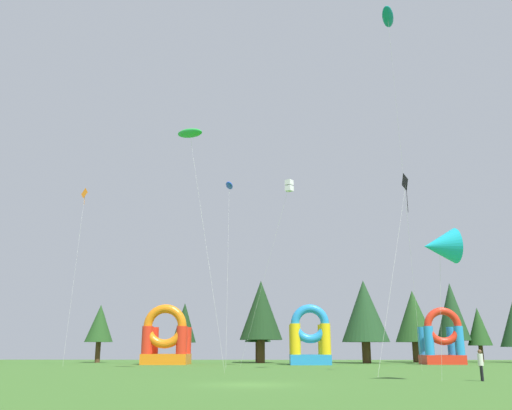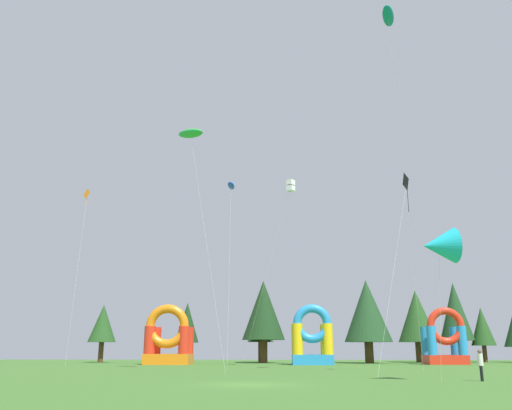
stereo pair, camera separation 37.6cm
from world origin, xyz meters
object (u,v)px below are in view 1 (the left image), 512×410
(kite_blue_parafoil, at_px, (229,186))
(person_far_side, at_px, (481,362))
(inflatable_yellow_castle, at_px, (310,342))
(kite_teal_parafoil, at_px, (388,17))
(kite_white_box, at_px, (289,186))
(inflatable_red_slide, at_px, (166,343))
(kite_black_diamond, at_px, (407,184))
(kite_orange_diamond, at_px, (85,196))
(inflatable_blue_arch, at_px, (442,343))
(kite_green_parafoil, at_px, (190,133))
(kite_cyan_delta, at_px, (440,246))

(kite_blue_parafoil, height_order, person_far_side, kite_blue_parafoil)
(inflatable_yellow_castle, bearing_deg, person_far_side, -75.89)
(kite_teal_parafoil, bearing_deg, kite_white_box, 116.97)
(inflatable_red_slide, bearing_deg, kite_black_diamond, -44.38)
(kite_black_diamond, height_order, kite_orange_diamond, kite_orange_diamond)
(kite_teal_parafoil, height_order, inflatable_blue_arch, kite_teal_parafoil)
(person_far_side, relative_size, inflatable_yellow_castle, 0.26)
(kite_green_parafoil, height_order, inflatable_red_slide, kite_green_parafoil)
(kite_green_parafoil, distance_m, kite_teal_parafoil, 18.95)
(kite_teal_parafoil, height_order, inflatable_red_slide, kite_teal_parafoil)
(person_far_side, bearing_deg, inflatable_red_slide, 39.81)
(kite_white_box, height_order, kite_blue_parafoil, kite_blue_parafoil)
(person_far_side, relative_size, inflatable_red_slide, 0.26)
(inflatable_red_slide, bearing_deg, inflatable_blue_arch, 2.75)
(kite_cyan_delta, relative_size, kite_orange_diamond, 0.45)
(kite_blue_parafoil, relative_size, kite_teal_parafoil, 0.70)
(kite_blue_parafoil, bearing_deg, kite_teal_parafoil, -53.40)
(kite_white_box, xyz_separation_m, kite_black_diamond, (8.76, -12.38, -3.63))
(kite_cyan_delta, relative_size, kite_blue_parafoil, 0.43)
(kite_black_diamond, height_order, kite_cyan_delta, kite_black_diamond)
(kite_orange_diamond, xyz_separation_m, inflatable_red_slide, (8.88, 4.83, -15.92))
(kite_orange_diamond, distance_m, inflatable_red_slide, 18.86)
(kite_white_box, xyz_separation_m, person_far_side, (9.95, -20.95, -16.77))
(kite_orange_diamond, distance_m, inflatable_yellow_castle, 29.98)
(kite_white_box, relative_size, kite_blue_parafoil, 0.94)
(inflatable_red_slide, bearing_deg, kite_cyan_delta, -56.16)
(kite_white_box, bearing_deg, inflatable_red_slide, 144.91)
(kite_teal_parafoil, bearing_deg, inflatable_yellow_castle, 102.20)
(inflatable_yellow_castle, bearing_deg, kite_teal_parafoil, -77.80)
(inflatable_blue_arch, relative_size, inflatable_red_slide, 0.96)
(inflatable_blue_arch, distance_m, inflatable_red_slide, 31.35)
(kite_black_diamond, bearing_deg, kite_white_box, 125.27)
(kite_black_diamond, height_order, person_far_side, kite_black_diamond)
(kite_green_parafoil, xyz_separation_m, inflatable_blue_arch, (26.39, 20.30, -17.61))
(kite_teal_parafoil, bearing_deg, kite_orange_diamond, 146.85)
(kite_green_parafoil, distance_m, inflatable_yellow_castle, 27.77)
(inflatable_blue_arch, bearing_deg, person_far_side, -103.18)
(inflatable_red_slide, bearing_deg, kite_blue_parafoil, -37.84)
(person_far_side, bearing_deg, kite_green_parafoil, 59.82)
(person_far_side, xyz_separation_m, inflatable_red_slide, (-23.78, 30.66, 1.35))
(inflatable_red_slide, distance_m, inflatable_yellow_castle, 16.18)
(kite_white_box, bearing_deg, kite_teal_parafoil, -63.03)
(kite_cyan_delta, xyz_separation_m, kite_blue_parafoil, (-14.19, 26.44, 11.66))
(kite_blue_parafoil, bearing_deg, person_far_side, -56.67)
(kite_white_box, height_order, kite_black_diamond, kite_white_box)
(inflatable_blue_arch, bearing_deg, kite_black_diamond, -110.30)
(kite_white_box, xyz_separation_m, inflatable_red_slide, (-13.82, 9.71, -15.42))
(kite_cyan_delta, bearing_deg, kite_blue_parafoil, 118.22)
(kite_teal_parafoil, relative_size, inflatable_blue_arch, 4.43)
(kite_green_parafoil, xyz_separation_m, kite_black_diamond, (17.66, -3.30, -5.79))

